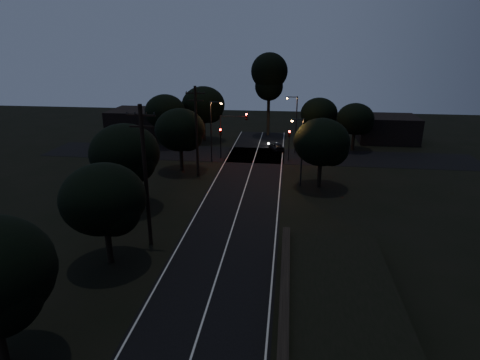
# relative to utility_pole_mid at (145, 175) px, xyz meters

# --- Properties ---
(road_surface) EXTENTS (60.00, 70.00, 0.03)m
(road_surface) POSITION_rel_utility_pole_mid_xyz_m (6.00, 16.12, -5.73)
(road_surface) COLOR black
(road_surface) RESTS_ON ground
(utility_pole_mid) EXTENTS (2.20, 0.30, 11.00)m
(utility_pole_mid) POSITION_rel_utility_pole_mid_xyz_m (0.00, 0.00, 0.00)
(utility_pole_mid) COLOR black
(utility_pole_mid) RESTS_ON ground
(utility_pole_far) EXTENTS (2.20, 0.30, 10.50)m
(utility_pole_far) POSITION_rel_utility_pole_mid_xyz_m (0.00, 17.00, -0.25)
(utility_pole_far) COLOR black
(utility_pole_far) RESTS_ON ground
(tree_left_b) EXTENTS (5.83, 5.83, 7.42)m
(tree_left_b) POSITION_rel_utility_pole_mid_xyz_m (-1.79, -3.12, -0.93)
(tree_left_b) COLOR black
(tree_left_b) RESTS_ON ground
(tree_left_c) EXTENTS (6.43, 6.43, 8.12)m
(tree_left_c) POSITION_rel_utility_pole_mid_xyz_m (-4.27, 6.87, -0.49)
(tree_left_c) COLOR black
(tree_left_c) RESTS_ON ground
(tree_left_d) EXTENTS (6.04, 6.04, 7.66)m
(tree_left_d) POSITION_rel_utility_pole_mid_xyz_m (-2.29, 18.88, -0.78)
(tree_left_d) COLOR black
(tree_left_d) RESTS_ON ground
(tree_far_nw) EXTENTS (6.76, 6.76, 8.56)m
(tree_far_nw) POSITION_rel_utility_pole_mid_xyz_m (-2.76, 34.86, -0.20)
(tree_far_nw) COLOR black
(tree_far_nw) RESTS_ON ground
(tree_far_w) EXTENTS (6.07, 6.07, 7.73)m
(tree_far_w) POSITION_rel_utility_pole_mid_xyz_m (-7.79, 30.88, -0.71)
(tree_far_w) COLOR black
(tree_far_w) RESTS_ON ground
(tree_far_ne) EXTENTS (5.60, 5.60, 7.09)m
(tree_far_ne) POSITION_rel_utility_pole_mid_xyz_m (15.20, 34.89, -1.16)
(tree_far_ne) COLOR black
(tree_far_ne) RESTS_ON ground
(tree_far_e) EXTENTS (5.35, 5.35, 6.79)m
(tree_far_e) POSITION_rel_utility_pole_mid_xyz_m (20.19, 31.89, -1.34)
(tree_far_e) COLOR black
(tree_far_e) RESTS_ON ground
(tree_right_a) EXTENTS (5.95, 5.95, 7.57)m
(tree_right_a) POSITION_rel_utility_pole_mid_xyz_m (14.21, 14.88, -0.83)
(tree_right_a) COLOR black
(tree_right_a) RESTS_ON ground
(tall_pine) EXTENTS (5.94, 5.94, 13.51)m
(tall_pine) POSITION_rel_utility_pole_mid_xyz_m (7.00, 40.00, 4.00)
(tall_pine) COLOR black
(tall_pine) RESTS_ON ground
(building_left) EXTENTS (10.00, 8.00, 4.40)m
(building_left) POSITION_rel_utility_pole_mid_xyz_m (-14.00, 37.00, -3.54)
(building_left) COLOR black
(building_left) RESTS_ON ground
(building_right) EXTENTS (9.00, 7.00, 4.00)m
(building_right) POSITION_rel_utility_pole_mid_xyz_m (26.00, 38.00, -3.74)
(building_right) COLOR black
(building_right) RESTS_ON ground
(signal_left) EXTENTS (0.28, 0.35, 4.10)m
(signal_left) POSITION_rel_utility_pole_mid_xyz_m (1.40, 24.99, -2.90)
(signal_left) COLOR black
(signal_left) RESTS_ON ground
(signal_right) EXTENTS (0.28, 0.35, 4.10)m
(signal_right) POSITION_rel_utility_pole_mid_xyz_m (10.60, 24.99, -2.90)
(signal_right) COLOR black
(signal_right) RESTS_ON ground
(signal_mast) EXTENTS (3.70, 0.35, 6.25)m
(signal_mast) POSITION_rel_utility_pole_mid_xyz_m (3.09, 24.99, -1.40)
(signal_mast) COLOR black
(signal_mast) RESTS_ON ground
(streetlight_a) EXTENTS (1.66, 0.26, 8.00)m
(streetlight_a) POSITION_rel_utility_pole_mid_xyz_m (0.69, 23.00, -1.10)
(streetlight_a) COLOR black
(streetlight_a) RESTS_ON ground
(streetlight_b) EXTENTS (1.66, 0.26, 8.00)m
(streetlight_b) POSITION_rel_utility_pole_mid_xyz_m (11.31, 29.00, -1.10)
(streetlight_b) COLOR black
(streetlight_b) RESTS_ON ground
(streetlight_c) EXTENTS (1.46, 0.26, 7.50)m
(streetlight_c) POSITION_rel_utility_pole_mid_xyz_m (11.83, 15.00, -1.39)
(streetlight_c) COLOR black
(streetlight_c) RESTS_ON ground
(car) EXTENTS (2.70, 3.94, 1.24)m
(car) POSITION_rel_utility_pole_mid_xyz_m (8.77, 29.98, -5.12)
(car) COLOR black
(car) RESTS_ON ground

